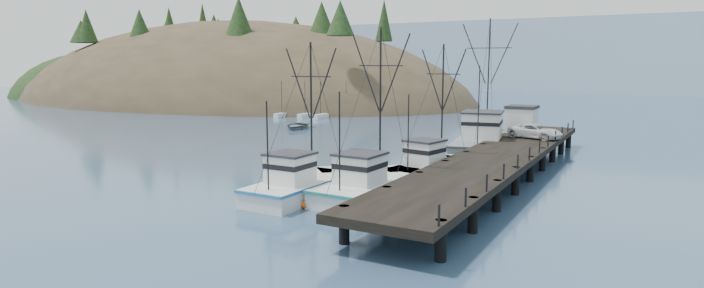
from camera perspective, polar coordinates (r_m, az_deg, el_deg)
name	(u,v)px	position (r m, az deg, el deg)	size (l,w,h in m)	color
ground	(228,200)	(38.26, -12.72, -5.69)	(400.00, 400.00, 0.00)	navy
pier	(497,158)	(45.44, 14.87, -1.37)	(6.00, 44.00, 2.00)	black
headland	(216,117)	(146.39, -13.93, 2.77)	(134.80, 78.00, 51.00)	#382D1E
distant_ridge	(608,92)	(198.22, 25.05, 4.95)	(360.00, 40.00, 26.00)	#9EB2C6
distant_ridge_far	(472,87)	(222.36, 12.37, 5.83)	(180.00, 25.00, 18.00)	silver
moored_sailboats	(317,114)	(97.36, -3.62, 3.17)	(16.50, 17.36, 6.35)	silver
trawler_near	(372,185)	(38.19, 2.10, -4.25)	(4.26, 11.87, 11.95)	silver
trawler_mid	(304,185)	(38.26, -5.02, -4.26)	(3.85, 10.98, 10.96)	silver
trawler_far	(434,168)	(44.61, 8.55, -2.49)	(5.15, 10.78, 11.04)	silver
work_vessel	(484,143)	(57.01, 13.58, 0.14)	(7.44, 17.07, 14.01)	slate
pier_shed	(521,119)	(60.22, 17.20, 2.53)	(3.00, 3.20, 2.80)	silver
pickup_truck	(535,131)	(55.53, 18.52, 1.27)	(2.34, 5.08, 1.41)	silver
motorboat	(297,129)	(77.99, -5.71, 1.59)	(4.21, 5.90, 1.22)	#565D60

